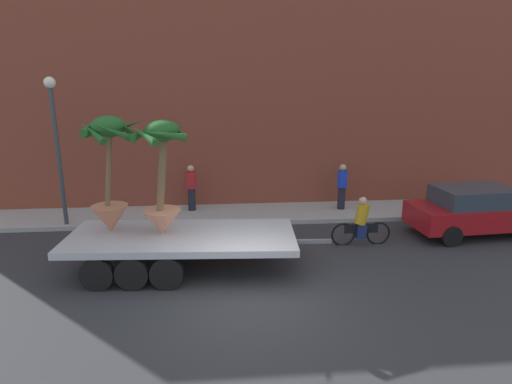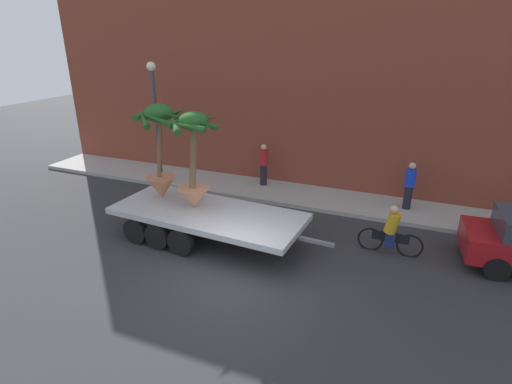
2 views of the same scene
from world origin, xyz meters
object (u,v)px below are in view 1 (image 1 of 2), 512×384
object	(u,v)px
cyclist	(361,224)
street_lamp	(56,133)
parked_car	(477,210)
pedestrian_near_gate	(191,187)
potted_palm_middle	(162,179)
flatbed_trailer	(173,242)
potted_palm_rear	(109,174)
pedestrian_far_left	(342,186)

from	to	relation	value
cyclist	street_lamp	size ratio (longest dim) A/B	0.38
parked_car	pedestrian_near_gate	xyz separation A→B (m)	(-9.28, 2.99, 0.22)
potted_palm_middle	cyclist	distance (m)	6.09
pedestrian_near_gate	cyclist	bearing A→B (deg)	-33.66
flatbed_trailer	potted_palm_middle	world-z (taller)	potted_palm_middle
parked_car	pedestrian_near_gate	bearing A→B (deg)	162.16
parked_car	street_lamp	bearing A→B (deg)	172.49
flatbed_trailer	potted_palm_middle	xyz separation A→B (m)	(-0.19, 0.06, 1.67)
potted_palm_rear	street_lamp	xyz separation A→B (m)	(-2.39, 3.19, 0.69)
flatbed_trailer	cyclist	xyz separation A→B (m)	(5.51, 1.25, -0.10)
potted_palm_rear	potted_palm_middle	bearing A→B (deg)	-12.58
potted_palm_middle	pedestrian_near_gate	distance (m)	4.93
flatbed_trailer	parked_car	bearing A→B (deg)	10.67
pedestrian_near_gate	pedestrian_far_left	bearing A→B (deg)	-3.17
flatbed_trailer	cyclist	bearing A→B (deg)	12.77
pedestrian_far_left	cyclist	bearing A→B (deg)	-95.45
cyclist	potted_palm_rear	bearing A→B (deg)	-172.90
potted_palm_rear	pedestrian_near_gate	world-z (taller)	potted_palm_rear
potted_palm_rear	potted_palm_middle	size ratio (longest dim) A/B	1.03
potted_palm_middle	cyclist	bearing A→B (deg)	11.73
parked_car	pedestrian_near_gate	world-z (taller)	pedestrian_near_gate
flatbed_trailer	potted_palm_rear	xyz separation A→B (m)	(-1.55, 0.37, 1.77)
pedestrian_far_left	street_lamp	bearing A→B (deg)	-174.70
potted_palm_rear	cyclist	xyz separation A→B (m)	(7.07, 0.88, -1.87)
potted_palm_rear	parked_car	xyz separation A→B (m)	(11.05, 1.42, -1.71)
pedestrian_near_gate	street_lamp	size ratio (longest dim) A/B	0.35
potted_palm_rear	pedestrian_far_left	xyz separation A→B (m)	(7.37, 4.10, -1.49)
flatbed_trailer	cyclist	distance (m)	5.65
pedestrian_near_gate	pedestrian_far_left	distance (m)	5.61
cyclist	parked_car	xyz separation A→B (m)	(3.98, 0.54, 0.16)
flatbed_trailer	pedestrian_far_left	bearing A→B (deg)	37.50
flatbed_trailer	potted_palm_rear	size ratio (longest dim) A/B	2.28
potted_palm_rear	cyclist	bearing A→B (deg)	7.10
parked_car	pedestrian_near_gate	size ratio (longest dim) A/B	2.60
pedestrian_near_gate	potted_palm_rear	bearing A→B (deg)	-111.88
flatbed_trailer	pedestrian_far_left	xyz separation A→B (m)	(5.82, 4.47, 0.27)
potted_palm_rear	cyclist	size ratio (longest dim) A/B	1.65
flatbed_trailer	cyclist	world-z (taller)	cyclist
potted_palm_middle	pedestrian_far_left	xyz separation A→B (m)	(6.01, 4.40, -1.40)
flatbed_trailer	pedestrian_near_gate	xyz separation A→B (m)	(0.22, 4.78, 0.27)
parked_car	street_lamp	distance (m)	13.77
potted_palm_rear	street_lamp	world-z (taller)	street_lamp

